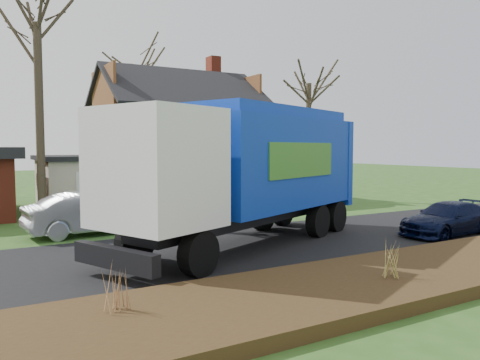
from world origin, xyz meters
TOP-DOWN VIEW (x-y plane):
  - ground at (0.00, 0.00)m, footprint 120.00×120.00m
  - road at (0.00, 0.00)m, footprint 80.00×7.00m
  - mulch_verge at (0.00, -5.30)m, footprint 80.00×3.50m
  - main_house at (1.49, 13.91)m, footprint 12.95×8.95m
  - garbage_truck at (-1.05, 0.28)m, footprint 11.11×6.98m
  - silver_sedan at (-5.22, 4.98)m, footprint 4.98×2.18m
  - navy_wagon at (6.32, -1.88)m, footprint 4.30×1.91m
  - tree_front_east at (9.30, 10.31)m, footprint 3.74×3.74m
  - tree_back at (1.93, 21.13)m, footprint 4.01×4.01m
  - grass_clump_west at (-6.92, -4.67)m, footprint 0.32×0.26m
  - grass_clump_mid at (-0.89, -5.67)m, footprint 0.31×0.26m

SIDE VIEW (x-z plane):
  - ground at x=0.00m, z-range 0.00..0.00m
  - road at x=0.00m, z-range 0.00..0.02m
  - mulch_verge at x=0.00m, z-range 0.00..0.30m
  - navy_wagon at x=6.32m, z-range 0.00..1.23m
  - grass_clump_west at x=-6.92m, z-range 0.30..1.15m
  - grass_clump_mid at x=-0.89m, z-range 0.30..1.18m
  - silver_sedan at x=-5.22m, z-range 0.00..1.59m
  - garbage_truck at x=-1.05m, z-range 0.36..5.01m
  - main_house at x=1.49m, z-range -0.60..8.66m
  - tree_front_east at x=9.30m, z-range 3.25..13.64m
  - tree_back at x=1.93m, z-range 4.24..16.95m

